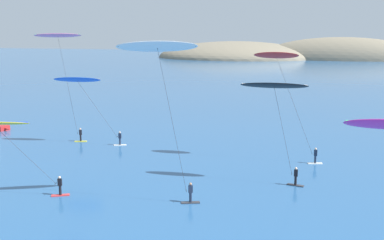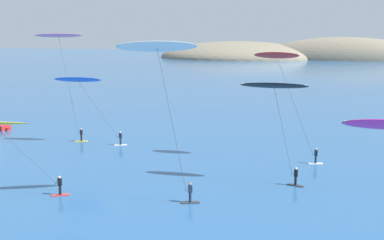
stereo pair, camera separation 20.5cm
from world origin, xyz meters
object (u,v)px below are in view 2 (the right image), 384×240
Objects in this scene: kitesurfer_pink at (61,45)px; kitesurfer_black at (276,93)px; kitesurfer_white at (159,57)px; kitesurfer_blue at (81,84)px; kitesurfer_red at (280,64)px.

kitesurfer_pink reaches higher than kitesurfer_black.
kitesurfer_pink is 1.03× the size of kitesurfer_white.
kitesurfer_black is at bearing -20.98° from kitesurfer_blue.
kitesurfer_pink is at bearing 176.34° from kitesurfer_red.
kitesurfer_pink reaches higher than kitesurfer_white.
kitesurfer_pink is 1.53× the size of kitesurfer_blue.
kitesurfer_pink is at bearing 160.28° from kitesurfer_black.
kitesurfer_blue is at bearing 159.02° from kitesurfer_black.
kitesurfer_pink reaches higher than kitesurfer_red.
kitesurfer_red is at bearing 93.56° from kitesurfer_black.
kitesurfer_white is 23.68m from kitesurfer_blue.
kitesurfer_red reaches higher than kitesurfer_blue.
kitesurfer_blue is at bearing -7.49° from kitesurfer_pink.
kitesurfer_red is 17.33m from kitesurfer_white.
kitesurfer_white is at bearing -136.38° from kitesurfer_black.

